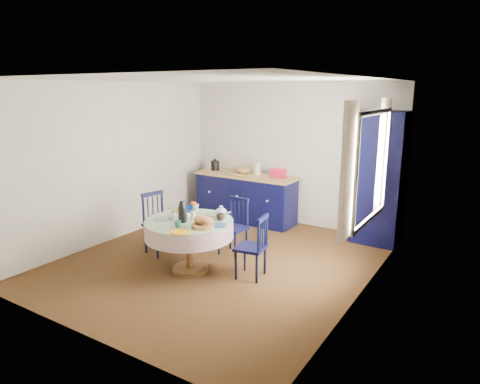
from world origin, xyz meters
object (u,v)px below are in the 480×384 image
object	(u,v)px
chair_far	(234,226)
mug_d	(195,208)
dining_table	(190,229)
kitchen_counter	(246,197)
pantry_cabinet	(380,178)
mug_c	(221,217)
mug_a	(171,216)
cobalt_bowl	(188,210)
chair_right	(253,246)
mug_b	(178,224)
chair_left	(159,223)

from	to	relation	value
chair_far	mug_d	xyz separation A→B (m)	(-0.36, -0.44, 0.33)
dining_table	kitchen_counter	bearing A→B (deg)	103.81
mug_d	pantry_cabinet	bearing A→B (deg)	45.54
mug_c	pantry_cabinet	bearing A→B (deg)	56.89
kitchen_counter	mug_a	world-z (taller)	kitchen_counter
mug_a	cobalt_bowl	size ratio (longest dim) A/B	0.46
pantry_cabinet	mug_d	size ratio (longest dim) A/B	20.01
cobalt_bowl	pantry_cabinet	bearing A→B (deg)	45.91
chair_right	mug_b	world-z (taller)	chair_right
kitchen_counter	chair_right	xyz separation A→B (m)	(1.39, -2.09, -0.03)
dining_table	mug_d	bearing A→B (deg)	118.44
mug_d	chair_right	bearing A→B (deg)	-7.80
chair_far	mug_b	world-z (taller)	chair_far
pantry_cabinet	chair_right	size ratio (longest dim) A/B	2.47
mug_a	chair_left	bearing A→B (deg)	147.97
kitchen_counter	chair_left	size ratio (longest dim) A/B	2.16
kitchen_counter	chair_right	distance (m)	2.51
kitchen_counter	cobalt_bowl	distance (m)	2.09
chair_far	mug_a	distance (m)	1.06
kitchen_counter	mug_d	size ratio (longest dim) A/B	18.88
cobalt_bowl	mug_c	bearing A→B (deg)	-8.29
chair_right	mug_b	bearing A→B (deg)	-62.37
kitchen_counter	mug_b	size ratio (longest dim) A/B	21.04
mug_d	cobalt_bowl	bearing A→B (deg)	-124.39
kitchen_counter	chair_left	world-z (taller)	kitchen_counter
mug_a	cobalt_bowl	bearing A→B (deg)	95.16
pantry_cabinet	mug_a	distance (m)	3.26
kitchen_counter	chair_far	size ratio (longest dim) A/B	2.35
kitchen_counter	chair_far	xyz separation A→B (m)	(0.72, -1.51, -0.03)
cobalt_bowl	mug_a	bearing A→B (deg)	-84.84
mug_a	mug_d	world-z (taller)	mug_d
pantry_cabinet	chair_left	xyz separation A→B (m)	(-2.62, -2.17, -0.58)
kitchen_counter	cobalt_bowl	bearing A→B (deg)	-80.77
dining_table	mug_a	size ratio (longest dim) A/B	9.74
kitchen_counter	dining_table	distance (m)	2.43
chair_far	chair_right	size ratio (longest dim) A/B	0.99
kitchen_counter	cobalt_bowl	size ratio (longest dim) A/B	7.42
chair_left	mug_c	size ratio (longest dim) A/B	8.05
chair_left	cobalt_bowl	world-z (taller)	chair_left
cobalt_bowl	kitchen_counter	bearing A→B (deg)	98.24
chair_left	kitchen_counter	bearing A→B (deg)	6.97
cobalt_bowl	chair_left	bearing A→B (deg)	-177.35
mug_b	mug_d	size ratio (longest dim) A/B	0.90
chair_far	cobalt_bowl	bearing A→B (deg)	-124.83
chair_right	cobalt_bowl	xyz separation A→B (m)	(-1.10, 0.05, 0.31)
kitchen_counter	mug_a	distance (m)	2.47
mug_a	mug_b	distance (m)	0.38
mug_b	chair_left	bearing A→B (deg)	146.13
mug_d	cobalt_bowl	distance (m)	0.11
pantry_cabinet	mug_d	xyz separation A→B (m)	(-2.01, -2.05, -0.28)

